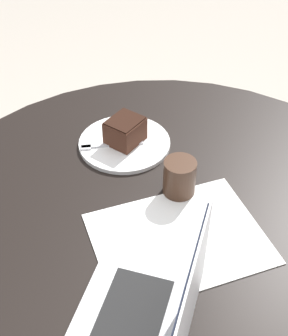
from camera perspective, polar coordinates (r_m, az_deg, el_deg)
dining_table at (r=1.18m, az=2.68°, el=-10.08°), size 1.29×1.29×0.75m
paper_document at (r=1.07m, az=4.25°, el=-8.54°), size 0.45×0.40×0.00m
plate at (r=1.31m, az=-2.39°, el=3.05°), size 0.26×0.26×0.01m
cake_slice at (r=1.29m, az=-2.32°, el=4.57°), size 0.11×0.10×0.07m
fork at (r=1.29m, az=-4.74°, el=2.77°), size 0.15×0.11×0.00m
coffee_glass at (r=1.14m, az=4.35°, el=-1.17°), size 0.08×0.08×0.10m
laptop at (r=0.88m, az=-0.33°, el=-19.38°), size 0.41×0.37×0.25m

